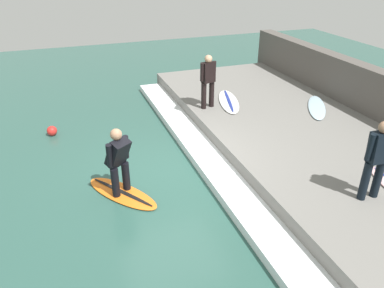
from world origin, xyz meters
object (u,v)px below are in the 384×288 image
object	(u,v)px
surfer_waiting_far	(208,79)
surfboard_spare	(317,107)
surfboard_riding	(122,193)
surfer_waiting_near	(377,157)
marker_buoy	(52,131)
surfboard_waiting_far	(229,101)
surfer_riding	(119,158)

from	to	relation	value
surfer_waiting_far	surfboard_spare	size ratio (longest dim) A/B	0.82
surfboard_riding	surfboard_spare	bearing A→B (deg)	15.66
surfer_waiting_near	surfer_waiting_far	xyz separation A→B (m)	(-1.13, 5.16, -0.00)
surfer_waiting_near	surfer_waiting_far	distance (m)	5.28
surfer_waiting_far	surfer_waiting_near	bearing A→B (deg)	-77.67
surfboard_spare	marker_buoy	distance (m)	7.55
surfboard_waiting_far	surfboard_spare	world-z (taller)	surfboard_waiting_far
surfer_riding	surfboard_waiting_far	size ratio (longest dim) A/B	0.71
surfboard_spare	surfer_waiting_far	bearing A→B (deg)	159.05
surfer_waiting_near	marker_buoy	xyz separation A→B (m)	(-5.49, 5.80, -1.21)
surfboard_riding	surfer_riding	xyz separation A→B (m)	(-0.00, -0.00, 0.84)
surfer_waiting_near	surfboard_spare	bearing A→B (deg)	65.46
surfboard_waiting_far	marker_buoy	world-z (taller)	surfboard_waiting_far
surfer_waiting_far	surfboard_spare	xyz separation A→B (m)	(2.97, -1.14, -0.83)
surfboard_riding	surfboard_waiting_far	world-z (taller)	surfboard_waiting_far
surfer_waiting_near	surfboard_spare	size ratio (longest dim) A/B	0.82
surfboard_riding	marker_buoy	xyz separation A→B (m)	(-1.30, 3.47, 0.11)
surfer_riding	marker_buoy	world-z (taller)	surfer_riding
surfer_riding	surfer_waiting_near	size ratio (longest dim) A/B	0.95
surfer_waiting_far	marker_buoy	size ratio (longest dim) A/B	5.59
surfer_riding	surfer_waiting_near	world-z (taller)	surfer_waiting_near
surfer_waiting_far	surfboard_spare	distance (m)	3.28
surfboard_riding	marker_buoy	distance (m)	3.71
surfer_riding	marker_buoy	distance (m)	3.78
surfer_waiting_near	marker_buoy	size ratio (longest dim) A/B	5.60
surfboard_riding	surfboard_waiting_far	xyz separation A→B (m)	(3.81, 2.98, 0.49)
surfer_riding	surfer_waiting_far	world-z (taller)	surfer_waiting_far
surfer_riding	surfboard_riding	bearing A→B (deg)	14.04
surfboard_spare	marker_buoy	world-z (taller)	surfboard_spare
surfer_riding	surfboard_spare	bearing A→B (deg)	15.66
surfboard_spare	marker_buoy	size ratio (longest dim) A/B	6.85
surfboard_waiting_far	surfer_waiting_near	bearing A→B (deg)	-85.98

